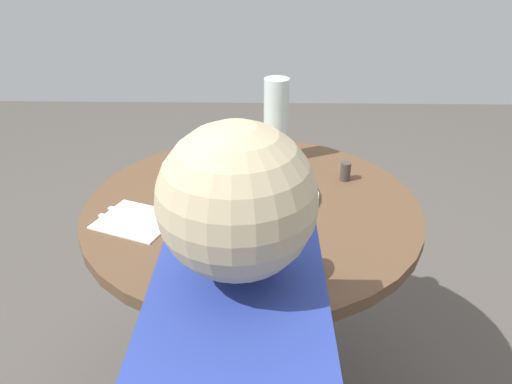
% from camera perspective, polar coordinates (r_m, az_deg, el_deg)
% --- Properties ---
extents(dining_table, '(0.84, 0.84, 0.72)m').
position_cam_1_polar(dining_table, '(1.29, -0.45, -7.71)').
color(dining_table, brown).
rests_on(dining_table, ground_plane).
extents(pizza_plate, '(0.30, 0.30, 0.01)m').
position_cam_1_polar(pizza_plate, '(1.22, 0.47, -0.24)').
color(pizza_plate, white).
rests_on(pizza_plate, dining_table).
extents(breakfast_pizza, '(0.25, 0.25, 0.05)m').
position_cam_1_polar(breakfast_pizza, '(1.21, 0.36, 0.54)').
color(breakfast_pizza, tan).
rests_on(breakfast_pizza, pizza_plate).
extents(bread_plate, '(0.16, 0.16, 0.01)m').
position_cam_1_polar(bread_plate, '(0.94, 0.95, -10.16)').
color(bread_plate, white).
rests_on(bread_plate, dining_table).
extents(napkin, '(0.19, 0.21, 0.00)m').
position_cam_1_polar(napkin, '(1.15, -14.32, -3.36)').
color(napkin, white).
rests_on(napkin, dining_table).
extents(fork, '(0.08, 0.17, 0.00)m').
position_cam_1_polar(fork, '(1.14, -14.87, -3.61)').
color(fork, silver).
rests_on(fork, napkin).
extents(knife, '(0.08, 0.17, 0.00)m').
position_cam_1_polar(knife, '(1.16, -13.84, -2.75)').
color(knife, silver).
rests_on(knife, napkin).
extents(water_glass, '(0.07, 0.07, 0.11)m').
position_cam_1_polar(water_glass, '(1.01, -7.18, -4.10)').
color(water_glass, silver).
rests_on(water_glass, dining_table).
extents(water_bottle, '(0.07, 0.07, 0.24)m').
position_cam_1_polar(water_bottle, '(1.38, 2.43, 8.64)').
color(water_bottle, silver).
rests_on(water_bottle, dining_table).
extents(salt_shaker, '(0.03, 0.03, 0.06)m').
position_cam_1_polar(salt_shaker, '(0.95, -6.99, -8.05)').
color(salt_shaker, white).
rests_on(salt_shaker, dining_table).
extents(pepper_shaker, '(0.03, 0.03, 0.05)m').
position_cam_1_polar(pepper_shaker, '(1.31, 10.76, 2.46)').
color(pepper_shaker, '#3F3833').
rests_on(pepper_shaker, dining_table).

